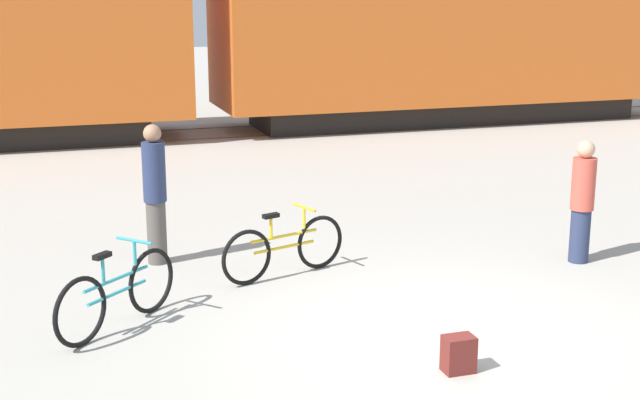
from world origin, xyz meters
TOP-DOWN VIEW (x-y plane):
  - ground_plane at (0.00, 0.00)m, footprint 80.00×80.00m
  - freight_train at (0.00, 12.67)m, footprint 23.56×2.84m
  - rail_near at (0.00, 11.95)m, footprint 35.56×0.07m
  - rail_far at (0.00, 13.38)m, footprint 35.56×0.07m
  - bicycle_teal at (-3.04, 1.21)m, footprint 1.32×1.22m
  - bicycle_yellow at (-0.99, 2.27)m, footprint 1.65×0.61m
  - person_in_navy at (-2.37, 3.26)m, footprint 0.29×0.29m
  - person_in_red at (2.68, 1.67)m, footprint 0.29×0.29m
  - backpack at (-0.22, -0.80)m, footprint 0.28×0.20m

SIDE VIEW (x-z plane):
  - ground_plane at x=0.00m, z-range 0.00..0.00m
  - rail_near at x=0.00m, z-range 0.00..0.01m
  - rail_far at x=0.00m, z-range 0.00..0.01m
  - backpack at x=-0.22m, z-range 0.00..0.34m
  - bicycle_yellow at x=-0.99m, z-range -0.06..0.77m
  - bicycle_teal at x=-3.04m, z-range -0.06..0.81m
  - person_in_red at x=2.68m, z-range 0.02..1.57m
  - person_in_navy at x=-2.37m, z-range 0.03..1.78m
  - freight_train at x=0.00m, z-range 0.17..5.77m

